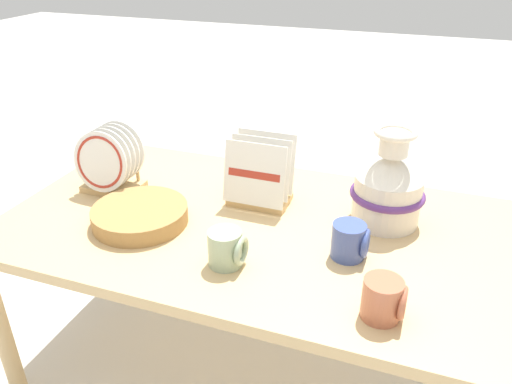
% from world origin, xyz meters
% --- Properties ---
extents(ground_plane, '(14.00, 14.00, 0.00)m').
position_xyz_m(ground_plane, '(0.00, 0.00, 0.00)').
color(ground_plane, beige).
extents(display_table, '(1.58, 0.87, 0.62)m').
position_xyz_m(display_table, '(0.00, 0.00, 0.56)').
color(display_table, tan).
rests_on(display_table, ground_plane).
extents(ceramic_vase, '(0.23, 0.23, 0.31)m').
position_xyz_m(ceramic_vase, '(0.37, 0.15, 0.74)').
color(ceramic_vase, silver).
rests_on(ceramic_vase, display_table).
extents(dish_rack_round_plates, '(0.21, 0.16, 0.23)m').
position_xyz_m(dish_rack_round_plates, '(-0.55, 0.04, 0.72)').
color(dish_rack_round_plates, tan).
rests_on(dish_rack_round_plates, display_table).
extents(dish_rack_square_plates, '(0.20, 0.16, 0.23)m').
position_xyz_m(dish_rack_square_plates, '(-0.03, 0.13, 0.70)').
color(dish_rack_square_plates, tan).
rests_on(dish_rack_square_plates, display_table).
extents(wicker_charger_stack, '(0.30, 0.30, 0.05)m').
position_xyz_m(wicker_charger_stack, '(-0.34, -0.12, 0.65)').
color(wicker_charger_stack, '#AD7F47').
rests_on(wicker_charger_stack, display_table).
extents(mug_sage_glaze, '(0.10, 0.09, 0.10)m').
position_xyz_m(mug_sage_glaze, '(-0.00, -0.23, 0.67)').
color(mug_sage_glaze, '#9EB28E').
rests_on(mug_sage_glaze, display_table).
extents(mug_cobalt_glaze, '(0.10, 0.09, 0.10)m').
position_xyz_m(mug_cobalt_glaze, '(0.31, -0.08, 0.67)').
color(mug_cobalt_glaze, '#42569E').
rests_on(mug_cobalt_glaze, display_table).
extents(mug_terracotta_glaze, '(0.10, 0.09, 0.10)m').
position_xyz_m(mug_terracotta_glaze, '(0.42, -0.30, 0.67)').
color(mug_terracotta_glaze, '#B76647').
rests_on(mug_terracotta_glaze, display_table).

